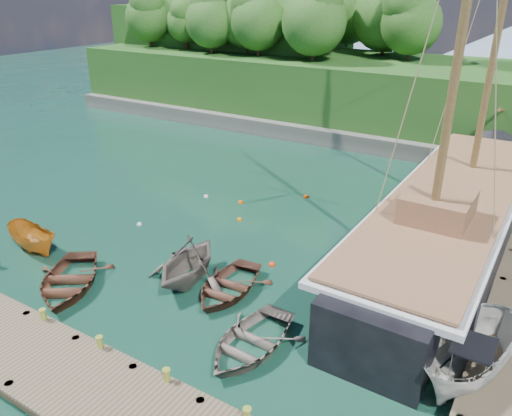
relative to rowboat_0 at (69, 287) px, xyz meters
The scene contains 21 objects.
ground 6.34m from the rowboat_0, 24.27° to the left, with size 160.00×160.00×0.00m, color #163D2B.
dock_near 8.71m from the rowboat_0, 26.60° to the right, with size 20.00×3.20×1.10m.
bollard_0 3.06m from the rowboat_0, 54.51° to the right, with size 0.26×0.26×0.45m, color olive.
bollard_1 5.39m from the rowboat_0, 27.57° to the right, with size 0.26×0.26×0.45m, color olive.
bollard_2 8.17m from the rowboat_0, 17.78° to the right, with size 0.26×0.26×0.45m, color olive.
rowboat_0 is the anchor object (origin of this frame).
rowboat_1 5.14m from the rowboat_0, 38.07° to the left, with size 3.65×4.23×2.23m, color #685E57.
rowboat_2 6.92m from the rowboat_0, 28.94° to the left, with size 3.01×4.21×0.87m, color brown.
rowboat_3 8.84m from the rowboat_0, ahead, with size 3.11×4.35×0.90m, color #6D625A.
rowboat_4 11.76m from the rowboat_0, 21.68° to the left, with size 2.88×4.03×0.84m, color brown.
motorboat_orange 4.40m from the rowboat_0, 161.86° to the left, with size 1.39×3.69×1.43m, color #BE701B.
cabin_boat_white 16.10m from the rowboat_0, 11.52° to the left, with size 2.01×5.33×2.06m, color silver.
schooner 18.21m from the rowboat_0, 44.25° to the left, with size 5.77×29.51×22.01m.
mooring_buoy_0 6.42m from the rowboat_0, 106.09° to the left, with size 0.29×0.29×0.29m, color silver.
mooring_buoy_1 9.90m from the rowboat_0, 75.09° to the left, with size 0.29×0.29×0.29m, color orange.
mooring_buoy_2 9.06m from the rowboat_0, 43.71° to the left, with size 0.33×0.33×0.33m, color #EC3B0E.
mooring_buoy_3 14.37m from the rowboat_0, 48.84° to the left, with size 0.30×0.30×0.30m, color silver.
mooring_buoy_4 11.67m from the rowboat_0, 83.57° to the left, with size 0.32×0.32×0.32m, color #DF5500.
mooring_buoy_5 15.07m from the rowboat_0, 73.56° to the left, with size 0.33×0.33×0.33m, color #EF4400.
mooring_buoy_6 11.28m from the rowboat_0, 95.23° to the left, with size 0.31×0.31×0.31m, color silver.
headland 35.14m from the rowboat_0, 101.80° to the left, with size 51.00×19.31×12.90m.
Camera 1 is at (10.76, -13.95, 12.00)m, focal length 35.00 mm.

